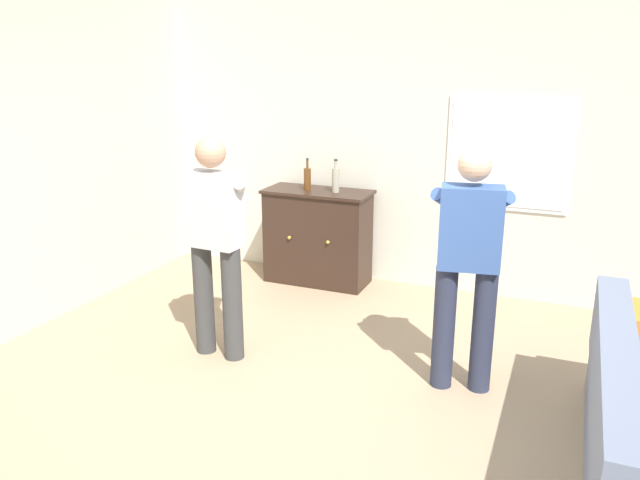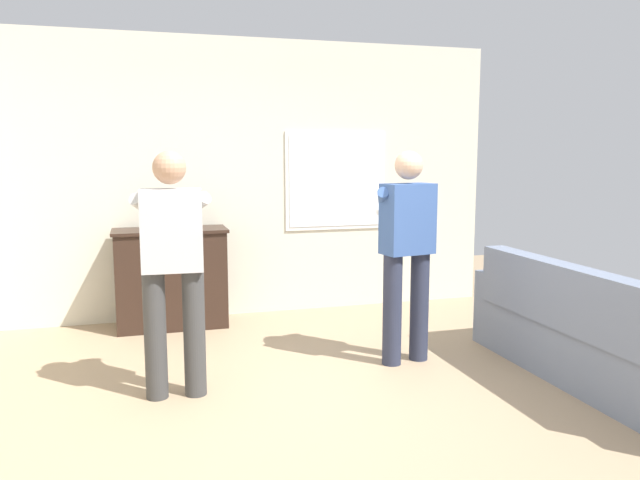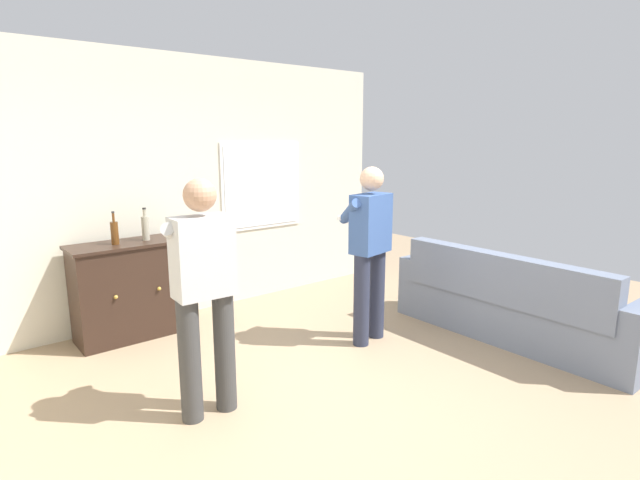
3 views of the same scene
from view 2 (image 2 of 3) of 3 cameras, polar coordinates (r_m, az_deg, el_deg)
The scene contains 8 objects.
ground at distance 4.21m, azimuth 0.20°, elevation -15.32°, with size 10.40×10.40×0.00m, color #9E8466.
wall_back_with_window at distance 6.47m, azimuth -6.30°, elevation 5.59°, with size 5.20×0.15×2.80m.
couch at distance 4.91m, azimuth 23.35°, elevation -8.39°, with size 0.57×2.40×0.88m.
sideboard_cabinet at distance 6.13m, azimuth -13.43°, elevation -3.40°, with size 1.06×0.49×0.95m.
bottle_wine_green at distance 6.02m, azimuth -14.57°, elevation 2.02°, with size 0.07×0.07×0.31m.
bottle_liquor_amber at distance 6.04m, azimuth -11.78°, elevation 2.25°, with size 0.07×0.07×0.32m.
person_standing_left at distance 4.31m, azimuth -13.33°, elevation -1.98°, with size 0.56×0.48×1.68m.
person_standing_right at distance 4.94m, azimuth 7.90°, elevation -0.57°, with size 0.55×0.51×1.68m.
Camera 2 is at (-1.10, -3.71, 1.67)m, focal length 35.00 mm.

